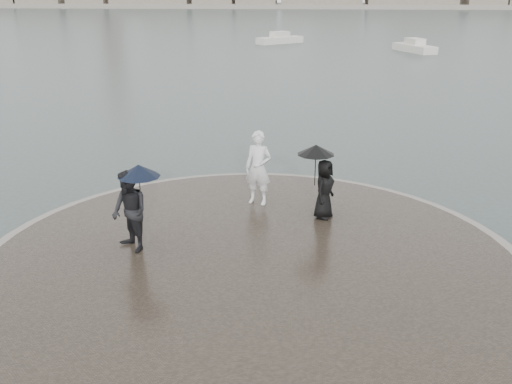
{
  "coord_description": "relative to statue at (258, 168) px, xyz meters",
  "views": [
    {
      "loc": [
        1.01,
        -8.06,
        6.15
      ],
      "look_at": [
        0.0,
        4.8,
        1.45
      ],
      "focal_mm": 40.0,
      "sensor_mm": 36.0,
      "label": 1
    }
  ],
  "objects": [
    {
      "name": "statue",
      "position": [
        0.0,
        0.0,
        0.0
      ],
      "size": [
        0.87,
        0.7,
        2.07
      ],
      "primitive_type": "imported",
      "rotation": [
        0.0,
        0.0,
        -0.31
      ],
      "color": "silver",
      "rests_on": "quay_tip"
    },
    {
      "name": "visitor_left",
      "position": [
        -2.64,
        -3.22,
        0.08
      ],
      "size": [
        1.31,
        1.16,
        2.04
      ],
      "color": "black",
      "rests_on": "quay_tip"
    },
    {
      "name": "visitor_right",
      "position": [
        1.72,
        -0.88,
        0.05
      ],
      "size": [
        1.12,
        1.04,
        1.95
      ],
      "color": "black",
      "rests_on": "quay_tip"
    },
    {
      "name": "ground",
      "position": [
        0.1,
        -6.9,
        -1.39
      ],
      "size": [
        400.0,
        400.0,
        0.0
      ],
      "primitive_type": "plane",
      "color": "#2B3835",
      "rests_on": "ground"
    },
    {
      "name": "quay_tip",
      "position": [
        0.1,
        -3.4,
        -1.21
      ],
      "size": [
        11.9,
        11.9,
        0.36
      ],
      "primitive_type": "cylinder",
      "color": "#2D261E",
      "rests_on": "ground"
    },
    {
      "name": "boats",
      "position": [
        5.33,
        46.74,
        -1.02
      ],
      "size": [
        17.83,
        12.77,
        1.5
      ],
      "color": "silver",
      "rests_on": "ground"
    },
    {
      "name": "kerb_ring",
      "position": [
        0.1,
        -3.4,
        -1.23
      ],
      "size": [
        12.5,
        12.5,
        0.32
      ],
      "primitive_type": "cylinder",
      "color": "gray",
      "rests_on": "ground"
    }
  ]
}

